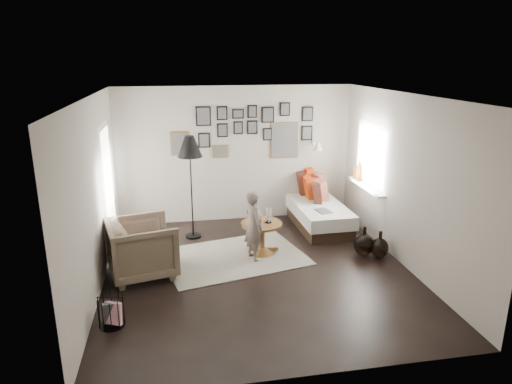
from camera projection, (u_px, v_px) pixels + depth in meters
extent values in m
plane|color=black|center=(259.00, 271.00, 6.87)|extent=(4.80, 4.80, 0.00)
plane|color=#A69E91|center=(236.00, 155.00, 8.76)|extent=(4.50, 0.00, 4.50)
plane|color=#A69E91|center=(306.00, 259.00, 4.24)|extent=(4.50, 0.00, 4.50)
plane|color=#A69E91|center=(94.00, 197.00, 6.11)|extent=(0.00, 4.80, 4.80)
plane|color=#A69E91|center=(405.00, 181.00, 6.89)|extent=(0.00, 4.80, 4.80)
plane|color=white|center=(259.00, 96.00, 6.13)|extent=(4.80, 4.80, 0.00)
plane|color=white|center=(108.00, 190.00, 7.32)|extent=(0.00, 2.14, 2.14)
plane|color=white|center=(108.00, 190.00, 7.32)|extent=(0.00, 1.88, 1.88)
plane|color=white|center=(108.00, 190.00, 7.32)|extent=(0.00, 1.93, 1.93)
plane|color=white|center=(372.00, 155.00, 7.97)|extent=(0.00, 1.30, 1.30)
plane|color=white|center=(372.00, 155.00, 7.97)|extent=(0.00, 1.14, 1.14)
cube|color=white|center=(366.00, 187.00, 8.12)|extent=(0.15, 1.32, 0.04)
cylinder|color=#8C4C14|center=(359.00, 173.00, 8.41)|extent=(0.10, 0.10, 0.28)
cylinder|color=#8C4C14|center=(355.00, 173.00, 8.58)|extent=(0.08, 0.08, 0.22)
cube|color=brown|center=(180.00, 144.00, 8.50)|extent=(0.35, 0.03, 0.45)
cube|color=black|center=(180.00, 144.00, 8.48)|extent=(0.30, 0.01, 0.40)
cube|color=black|center=(203.00, 116.00, 8.43)|extent=(0.28, 0.03, 0.36)
cube|color=black|center=(203.00, 116.00, 8.42)|extent=(0.23, 0.01, 0.31)
cube|color=black|center=(204.00, 140.00, 8.56)|extent=(0.22, 0.03, 0.28)
cube|color=black|center=(204.00, 140.00, 8.54)|extent=(0.17, 0.01, 0.23)
cube|color=black|center=(222.00, 113.00, 8.48)|extent=(0.20, 0.03, 0.26)
cube|color=black|center=(222.00, 113.00, 8.46)|extent=(0.15, 0.01, 0.21)
cube|color=black|center=(222.00, 130.00, 8.57)|extent=(0.20, 0.03, 0.26)
cube|color=black|center=(223.00, 130.00, 8.55)|extent=(0.15, 0.01, 0.21)
cube|color=black|center=(238.00, 114.00, 8.54)|extent=(0.22, 0.03, 0.18)
cube|color=black|center=(238.00, 114.00, 8.52)|extent=(0.17, 0.01, 0.13)
cube|color=black|center=(238.00, 128.00, 8.61)|extent=(0.18, 0.03, 0.24)
cube|color=black|center=(238.00, 128.00, 8.59)|extent=(0.13, 0.01, 0.19)
cube|color=black|center=(252.00, 111.00, 8.57)|extent=(0.18, 0.03, 0.24)
cube|color=black|center=(252.00, 111.00, 8.55)|extent=(0.13, 0.01, 0.19)
cube|color=black|center=(252.00, 127.00, 8.66)|extent=(0.20, 0.03, 0.26)
cube|color=black|center=(252.00, 127.00, 8.64)|extent=(0.15, 0.01, 0.21)
cube|color=black|center=(268.00, 115.00, 8.64)|extent=(0.24, 0.03, 0.30)
cube|color=black|center=(268.00, 115.00, 8.63)|extent=(0.19, 0.01, 0.25)
cube|color=black|center=(268.00, 134.00, 8.75)|extent=(0.18, 0.03, 0.24)
cube|color=black|center=(268.00, 134.00, 8.73)|extent=(0.13, 0.01, 0.19)
cube|color=brown|center=(284.00, 140.00, 8.84)|extent=(0.55, 0.03, 0.70)
cube|color=black|center=(284.00, 140.00, 8.82)|extent=(0.50, 0.01, 0.65)
cube|color=black|center=(285.00, 109.00, 8.67)|extent=(0.20, 0.03, 0.26)
cube|color=black|center=(285.00, 109.00, 8.65)|extent=(0.15, 0.01, 0.21)
cube|color=black|center=(307.00, 114.00, 8.78)|extent=(0.22, 0.03, 0.28)
cube|color=black|center=(308.00, 114.00, 8.76)|extent=(0.17, 0.01, 0.23)
cube|color=black|center=(307.00, 133.00, 8.88)|extent=(0.22, 0.03, 0.28)
cube|color=black|center=(307.00, 133.00, 8.87)|extent=(0.17, 0.01, 0.23)
cube|color=brown|center=(220.00, 151.00, 8.68)|extent=(0.30, 0.03, 0.24)
cube|color=black|center=(220.00, 151.00, 8.66)|extent=(0.25, 0.01, 0.19)
cube|color=white|center=(314.00, 142.00, 8.94)|extent=(0.06, 0.04, 0.10)
cylinder|color=white|center=(316.00, 142.00, 8.83)|extent=(0.02, 0.24, 0.02)
cone|color=white|center=(318.00, 146.00, 8.72)|extent=(0.18, 0.18, 0.14)
cube|color=silver|center=(234.00, 257.00, 7.35)|extent=(2.48, 1.98, 0.01)
cone|color=brown|center=(261.00, 250.00, 7.50)|extent=(0.50, 0.50, 0.10)
cylinder|color=brown|center=(262.00, 238.00, 7.44)|extent=(0.11, 0.11, 0.38)
cylinder|color=brown|center=(262.00, 224.00, 7.37)|extent=(0.67, 0.67, 0.04)
ellipsoid|color=black|center=(256.00, 217.00, 7.34)|extent=(0.19, 0.19, 0.21)
cylinder|color=black|center=(256.00, 209.00, 7.31)|extent=(0.06, 0.06, 0.04)
cylinder|color=black|center=(268.00, 222.00, 7.38)|extent=(0.12, 0.12, 0.02)
cube|color=black|center=(316.00, 219.00, 8.76)|extent=(0.85, 1.94, 0.22)
cube|color=beige|center=(317.00, 208.00, 8.70)|extent=(0.91, 2.00, 0.24)
cube|color=#B52D0A|center=(306.00, 179.00, 9.34)|extent=(0.32, 0.60, 0.56)
cube|color=#3E1B13|center=(301.00, 182.00, 9.23)|extent=(0.27, 0.52, 0.50)
cube|color=maroon|center=(316.00, 184.00, 9.12)|extent=(0.37, 0.53, 0.48)
cube|color=#B52D0A|center=(308.00, 186.00, 8.96)|extent=(0.24, 0.48, 0.46)
cube|color=maroon|center=(319.00, 190.00, 8.82)|extent=(0.30, 0.46, 0.42)
cube|color=#3E1B13|center=(316.00, 193.00, 8.66)|extent=(0.29, 0.44, 0.40)
cube|color=black|center=(324.00, 211.00, 8.13)|extent=(0.28, 0.34, 0.02)
imported|color=brown|center=(142.00, 248.00, 6.65)|extent=(1.12, 1.10, 0.85)
cube|color=white|center=(144.00, 243.00, 6.68)|extent=(0.46, 0.46, 0.17)
cylinder|color=black|center=(193.00, 236.00, 8.19)|extent=(0.28, 0.28, 0.03)
cylinder|color=black|center=(192.00, 193.00, 7.96)|extent=(0.02, 0.02, 1.63)
cone|color=black|center=(190.00, 146.00, 7.73)|extent=(0.43, 0.43, 0.37)
cube|color=black|center=(111.00, 313.00, 5.45)|extent=(0.21, 0.11, 0.28)
cube|color=white|center=(114.00, 313.00, 5.43)|extent=(0.22, 0.15, 0.28)
ellipsoid|color=black|center=(364.00, 245.00, 7.37)|extent=(0.33, 0.33, 0.38)
cylinder|color=black|center=(365.00, 230.00, 7.30)|extent=(0.05, 0.05, 0.12)
ellipsoid|color=black|center=(379.00, 248.00, 7.30)|extent=(0.29, 0.29, 0.33)
cylinder|color=black|center=(381.00, 235.00, 7.24)|extent=(0.05, 0.05, 0.12)
imported|color=#695953|center=(254.00, 226.00, 7.13)|extent=(0.39, 0.48, 1.13)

